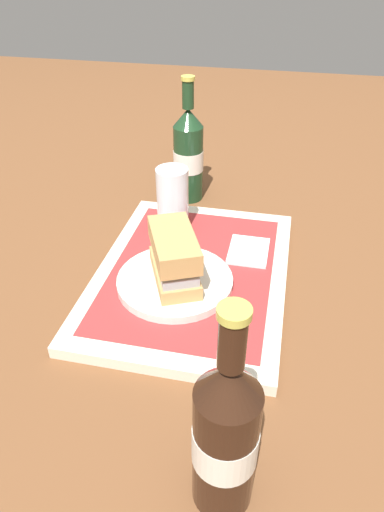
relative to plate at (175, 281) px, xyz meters
The scene contains 9 objects.
ground_plane 0.06m from the plate, 22.39° to the right, with size 3.00×3.00×0.00m, color brown.
tray 0.05m from the plate, 22.39° to the right, with size 0.44×0.32×0.02m, color beige.
placemat 0.05m from the plate, 22.39° to the right, with size 0.38×0.27×0.00m, color #9E2D2D.
plate is the anchor object (origin of this frame).
sandwich 0.05m from the plate, 24.30° to the left, with size 0.14×0.11×0.08m.
beer_glass 0.19m from the plate, 15.02° to the left, with size 0.06×0.06×0.12m.
napkin_folded 0.16m from the plate, 42.32° to the right, with size 0.09×0.07×0.01m, color white.
beer_bottle 0.35m from the plate, ahead, with size 0.07×0.07×0.27m.
second_bottle 0.35m from the plate, 157.49° to the right, with size 0.07×0.07×0.27m.
Camera 1 is at (-0.62, -0.13, 0.50)m, focal length 32.34 mm.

